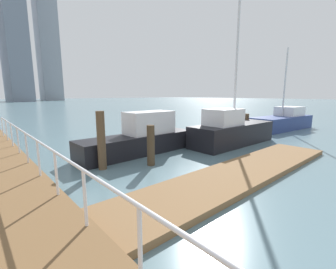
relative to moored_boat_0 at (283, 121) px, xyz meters
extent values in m
plane|color=slate|center=(-14.25, 8.10, -0.67)|extent=(300.00, 300.00, 0.00)
cube|color=olive|center=(-12.21, -3.54, -0.58)|extent=(11.09, 2.00, 0.18)
cylinder|color=white|center=(-17.40, -5.38, 0.26)|extent=(0.06, 0.06, 1.05)
cylinder|color=white|center=(-17.40, -3.67, 0.26)|extent=(0.06, 0.06, 1.05)
cylinder|color=white|center=(-17.40, -1.95, 0.26)|extent=(0.06, 0.06, 1.05)
cylinder|color=white|center=(-17.40, -0.24, 0.26)|extent=(0.06, 0.06, 1.05)
cylinder|color=white|center=(-17.40, 1.48, 0.26)|extent=(0.06, 0.06, 1.05)
cylinder|color=white|center=(-17.40, 3.19, 0.26)|extent=(0.06, 0.06, 1.05)
cylinder|color=white|center=(-17.40, 4.91, 0.26)|extent=(0.06, 0.06, 1.05)
cylinder|color=white|center=(-17.40, 6.62, 0.26)|extent=(0.06, 0.06, 1.05)
cylinder|color=white|center=(-17.40, 8.33, 0.26)|extent=(0.06, 0.06, 1.05)
cylinder|color=white|center=(-17.40, -4.52, 0.78)|extent=(0.06, 25.72, 0.06)
cylinder|color=#473826|center=(-13.60, -0.57, 0.13)|extent=(0.30, 0.30, 1.59)
cylinder|color=brown|center=(-15.25, 0.23, 0.41)|extent=(0.30, 0.30, 2.16)
cylinder|color=brown|center=(-5.38, 0.12, 0.09)|extent=(0.33, 0.33, 1.52)
cube|color=navy|center=(-0.17, 0.02, -0.15)|extent=(6.30, 2.55, 1.03)
cube|color=white|center=(0.93, -0.09, 0.73)|extent=(2.15, 1.78, 0.73)
cylinder|color=silver|center=(-0.17, 0.02, 2.95)|extent=(0.12, 0.12, 5.17)
cube|color=black|center=(-7.82, -0.50, -0.09)|extent=(5.70, 1.82, 1.15)
cube|color=white|center=(-8.79, -0.50, 0.91)|extent=(1.87, 1.43, 0.86)
cylinder|color=silver|center=(-7.82, -0.50, 4.82)|extent=(0.12, 0.12, 8.68)
cube|color=black|center=(-12.93, 1.25, -0.22)|extent=(5.84, 1.61, 0.89)
cube|color=white|center=(-12.30, 1.26, 0.75)|extent=(2.37, 1.24, 1.06)
cube|color=#8C939E|center=(11.56, 108.90, 29.75)|extent=(8.19, 11.05, 60.83)
camera|label=1|loc=(-18.79, -7.47, 2.08)|focal=24.31mm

